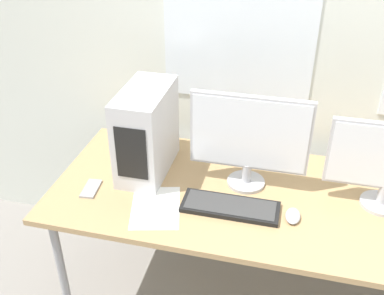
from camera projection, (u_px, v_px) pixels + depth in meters
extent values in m
cube|color=silver|center=(354.00, 41.00, 2.13)|extent=(8.00, 0.06, 2.70)
cube|color=tan|center=(336.00, 209.00, 1.99)|extent=(2.60, 0.83, 0.03)
cylinder|color=#99999E|center=(63.00, 276.00, 2.16)|extent=(0.04, 0.04, 0.74)
cylinder|color=#99999E|center=(116.00, 194.00, 2.71)|extent=(0.04, 0.04, 0.74)
cube|color=silver|center=(147.00, 131.00, 2.12)|extent=(0.20, 0.41, 0.42)
cube|color=black|center=(131.00, 154.00, 1.95)|extent=(0.14, 0.00, 0.25)
cylinder|color=#B7B7BC|center=(246.00, 182.00, 2.12)|extent=(0.18, 0.18, 0.02)
cylinder|color=#B7B7BC|center=(247.00, 173.00, 2.09)|extent=(0.04, 0.04, 0.09)
cube|color=#B7B7BC|center=(250.00, 133.00, 1.98)|extent=(0.54, 0.03, 0.36)
cube|color=white|center=(249.00, 135.00, 1.97)|extent=(0.51, 0.00, 0.33)
cylinder|color=#B7B7BC|center=(380.00, 203.00, 1.99)|extent=(0.18, 0.18, 0.02)
cylinder|color=#B7B7BC|center=(383.00, 194.00, 1.96)|extent=(0.04, 0.04, 0.09)
cube|color=black|center=(230.00, 207.00, 1.96)|extent=(0.43, 0.16, 0.02)
cube|color=#383838|center=(230.00, 205.00, 1.96)|extent=(0.39, 0.13, 0.00)
ellipsoid|color=#B2B2B7|center=(293.00, 216.00, 1.91)|extent=(0.06, 0.11, 0.03)
cube|color=#99999E|center=(91.00, 189.00, 2.08)|extent=(0.08, 0.14, 0.01)
cube|color=white|center=(156.00, 207.00, 1.97)|extent=(0.28, 0.34, 0.00)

